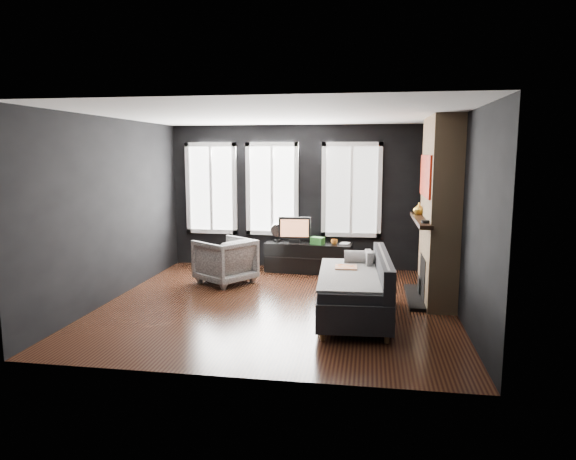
% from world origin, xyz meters
% --- Properties ---
extents(floor, '(5.00, 5.00, 0.00)m').
position_xyz_m(floor, '(0.00, 0.00, 0.00)').
color(floor, black).
rests_on(floor, ground).
extents(ceiling, '(5.00, 5.00, 0.00)m').
position_xyz_m(ceiling, '(0.00, 0.00, 2.70)').
color(ceiling, white).
rests_on(ceiling, ground).
extents(wall_back, '(5.00, 0.02, 2.70)m').
position_xyz_m(wall_back, '(0.00, 2.50, 1.35)').
color(wall_back, black).
rests_on(wall_back, ground).
extents(wall_left, '(0.02, 5.00, 2.70)m').
position_xyz_m(wall_left, '(-2.50, 0.00, 1.35)').
color(wall_left, black).
rests_on(wall_left, ground).
extents(wall_right, '(0.02, 5.00, 2.70)m').
position_xyz_m(wall_right, '(2.50, 0.00, 1.35)').
color(wall_right, black).
rests_on(wall_right, ground).
extents(windows, '(4.00, 0.16, 1.76)m').
position_xyz_m(windows, '(-0.45, 2.46, 2.38)').
color(windows, white).
rests_on(windows, wall_back).
extents(fireplace, '(0.70, 1.62, 2.70)m').
position_xyz_m(fireplace, '(2.30, 0.60, 1.35)').
color(fireplace, '#93724C').
rests_on(fireplace, floor).
extents(sofa, '(1.11, 2.07, 0.87)m').
position_xyz_m(sofa, '(1.10, -0.43, 0.43)').
color(sofa, '#232325').
rests_on(sofa, floor).
extents(stripe_pillow, '(0.11, 0.34, 0.34)m').
position_xyz_m(stripe_pillow, '(1.29, 0.17, 0.63)').
color(stripe_pillow, gray).
rests_on(stripe_pillow, sofa).
extents(armchair, '(1.09, 1.10, 0.84)m').
position_xyz_m(armchair, '(-1.10, 1.08, 0.42)').
color(armchair, silver).
rests_on(armchair, floor).
extents(media_console, '(1.62, 0.62, 0.54)m').
position_xyz_m(media_console, '(0.20, 2.10, 0.27)').
color(media_console, black).
rests_on(media_console, floor).
extents(monitor, '(0.61, 0.17, 0.53)m').
position_xyz_m(monitor, '(-0.07, 2.13, 0.81)').
color(monitor, black).
rests_on(monitor, media_console).
extents(desk_fan, '(0.28, 0.28, 0.34)m').
position_xyz_m(desk_fan, '(-0.41, 2.18, 0.71)').
color(desk_fan, '#999999').
rests_on(desk_fan, media_console).
extents(mug, '(0.14, 0.12, 0.12)m').
position_xyz_m(mug, '(0.67, 2.02, 0.60)').
color(mug, orange).
rests_on(mug, media_console).
extents(book, '(0.16, 0.05, 0.22)m').
position_xyz_m(book, '(0.78, 2.11, 0.65)').
color(book, tan).
rests_on(book, media_console).
extents(storage_box, '(0.27, 0.22, 0.13)m').
position_xyz_m(storage_box, '(0.37, 2.01, 0.61)').
color(storage_box, '#2B7029').
rests_on(storage_box, media_console).
extents(mantel_vase, '(0.18, 0.19, 0.18)m').
position_xyz_m(mantel_vase, '(2.05, 1.05, 1.32)').
color(mantel_vase, gold).
rests_on(mantel_vase, fireplace).
extents(mantel_clock, '(0.14, 0.14, 0.04)m').
position_xyz_m(mantel_clock, '(2.05, 0.05, 1.25)').
color(mantel_clock, black).
rests_on(mantel_clock, fireplace).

